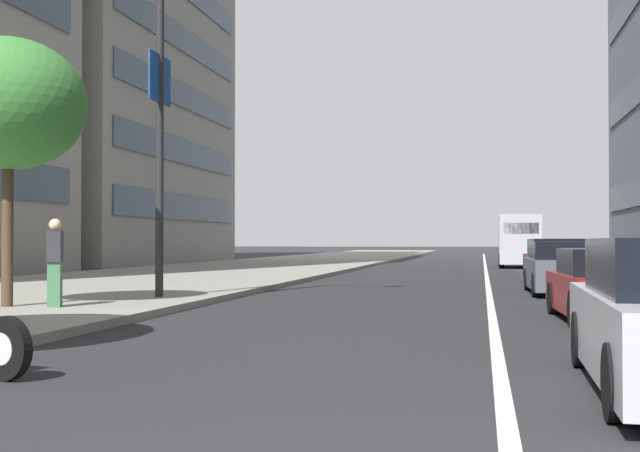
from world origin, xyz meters
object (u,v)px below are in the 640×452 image
Objects in this scene: car_approaching_light at (563,269)px; delivery_van_ahead at (519,240)px; car_lead_in_lane at (555,261)px; street_tree_near_plaza_corner at (8,105)px; street_lamp_with_banners at (176,72)px; pedestrian_on_plaza at (55,262)px; car_following_behind at (614,287)px.

car_approaching_light is 22.43m from delivery_van_ahead.
delivery_van_ahead reaches higher than car_approaching_light.
car_lead_in_lane is 0.86× the size of street_tree_near_plaza_corner.
pedestrian_on_plaza is at bearing 158.04° from street_lamp_with_banners.
street_tree_near_plaza_corner reaches higher than pedestrian_on_plaza.
street_lamp_with_banners reaches higher than delivery_van_ahead.
pedestrian_on_plaza is at bearing 90.90° from car_following_behind.
car_lead_in_lane is (7.26, -0.40, 0.04)m from car_approaching_light.
delivery_van_ahead is (15.15, 0.58, 0.76)m from car_lead_in_lane.
delivery_van_ahead is 29.23m from street_lamp_with_banners.
car_lead_in_lane is at bearing -36.59° from street_lamp_with_banners.
car_following_behind is 0.94× the size of car_lead_in_lane.
delivery_van_ahead is 2.99× the size of pedestrian_on_plaza.
car_approaching_light is 7.27m from car_lead_in_lane.
car_approaching_light is at bearing -52.77° from street_tree_near_plaza_corner.
street_lamp_with_banners is at bearing 119.65° from car_approaching_light.
delivery_van_ahead reaches higher than car_lead_in_lane.
delivery_van_ahead is 0.97× the size of street_tree_near_plaza_corner.
car_following_behind is at bearing -179.74° from car_approaching_light.
street_lamp_with_banners is 4.05m from street_tree_near_plaza_corner.
car_approaching_light reaches higher than car_following_behind.
pedestrian_on_plaza is (-15.62, 10.54, 0.30)m from car_lead_in_lane.
street_lamp_with_banners reaches higher than car_lead_in_lane.
car_approaching_light is 2.61× the size of pedestrian_on_plaza.
pedestrian_on_plaza is at bearing 128.61° from car_approaching_light.
car_approaching_light is at bearing -160.24° from pedestrian_on_plaza.
street_lamp_with_banners reaches higher than car_approaching_light.
street_tree_near_plaza_corner is at bearing -15.18° from pedestrian_on_plaza.
car_lead_in_lane is 2.64× the size of pedestrian_on_plaza.
car_following_behind is 0.50× the size of street_lamp_with_banners.
street_lamp_with_banners is at bearing -131.70° from pedestrian_on_plaza.
car_following_behind is 0.81× the size of street_tree_near_plaza_corner.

